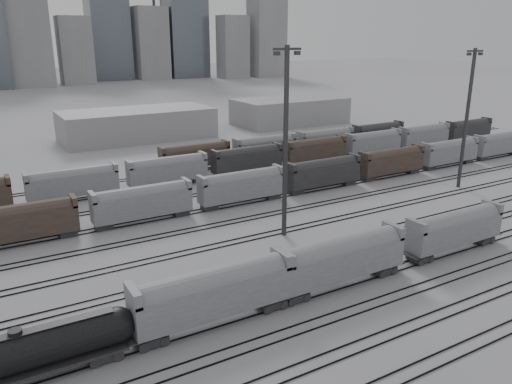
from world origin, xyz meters
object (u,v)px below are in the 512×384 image
tank_car_b (19,354)px  hopper_car_c (455,227)px  hopper_car_a (214,291)px  light_mast_c (286,139)px  hopper_car_b (342,257)px

tank_car_b → hopper_car_c: hopper_car_c is taller
hopper_car_a → light_mast_c: light_mast_c is taller
tank_car_b → hopper_car_b: bearing=0.0°
hopper_car_b → hopper_car_c: bearing=0.0°
hopper_car_b → hopper_car_c: size_ratio=1.05×
light_mast_c → hopper_car_b: bearing=-99.9°
tank_car_b → light_mast_c: light_mast_c is taller
hopper_car_b → hopper_car_c: 18.67m
tank_car_b → hopper_car_a: hopper_car_a is taller
tank_car_b → hopper_car_b: 32.98m
hopper_car_a → hopper_car_c: 34.42m
hopper_car_b → hopper_car_c: (18.67, 0.00, -0.18)m
hopper_car_a → light_mast_c: bearing=40.6°
tank_car_b → hopper_car_c: bearing=0.0°
light_mast_c → hopper_car_c: bearing=-44.9°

